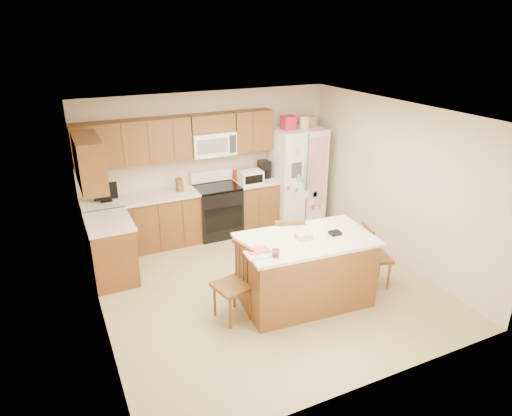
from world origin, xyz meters
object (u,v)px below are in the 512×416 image
windsor_chair_left (234,285)px  island (305,270)px  refrigerator (296,175)px  windsor_chair_right (375,257)px  stove (217,209)px  windsor_chair_back (287,250)px

windsor_chair_left → island: bearing=-3.9°
refrigerator → windsor_chair_right: 2.57m
stove → windsor_chair_right: stove is taller
stove → refrigerator: bearing=-2.3°
refrigerator → windsor_chair_back: 2.28m
windsor_chair_left → windsor_chair_back: windsor_chair_back is taller
island → windsor_chair_back: (0.05, 0.60, 0.00)m
refrigerator → windsor_chair_right: (-0.14, -2.52, -0.48)m
island → windsor_chair_right: size_ratio=1.97×
windsor_chair_left → windsor_chair_back: 1.19m
windsor_chair_right → refrigerator: bearing=86.9°
windsor_chair_back → stove: bearing=100.3°
stove → windsor_chair_left: 2.57m
refrigerator → windsor_chair_back: bearing=-123.0°
stove → refrigerator: refrigerator is taller
windsor_chair_right → stove: bearing=119.0°
refrigerator → island: 2.82m
island → windsor_chair_left: bearing=176.1°
stove → windsor_chair_back: 1.97m
windsor_chair_left → windsor_chair_right: 2.14m
windsor_chair_left → stove: bearing=74.0°
stove → island: 2.56m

